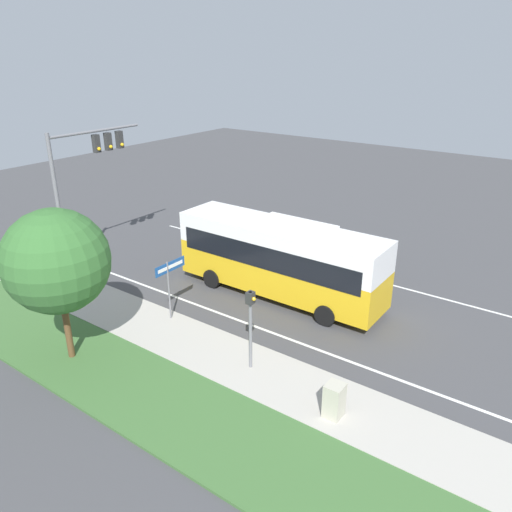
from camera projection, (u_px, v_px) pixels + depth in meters
ground_plane at (354, 312)px, 22.21m from camera, size 80.00×80.00×0.00m
sidewalk at (277, 380)px, 17.54m from camera, size 2.80×80.00×0.12m
grass_verge at (219, 433)px, 15.15m from camera, size 3.60×80.00×0.10m
lane_divider_near at (314, 348)px, 19.51m from camera, size 0.14×30.00×0.01m
lane_divider_far at (385, 283)px, 24.91m from camera, size 0.14×30.00×0.01m
bus at (280, 255)px, 22.94m from camera, size 2.66×10.07×3.74m
signal_gantry at (85, 169)px, 25.11m from camera, size 5.54×0.41×7.25m
pedestrian_signal at (251, 318)px, 17.40m from camera, size 0.28×0.34×3.16m
street_sign at (170, 278)px, 20.83m from camera, size 1.67×0.08×2.74m
utility_cabinet at (334, 400)px, 15.54m from camera, size 0.58×0.55×1.17m
roadside_tree at (56, 261)px, 17.36m from camera, size 3.74×3.74×5.77m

